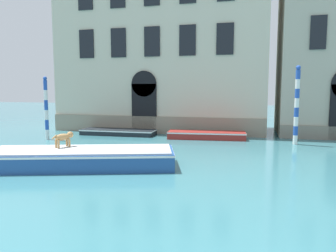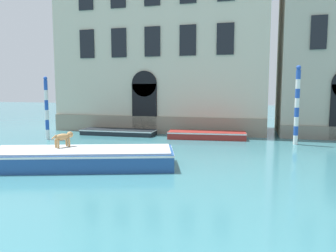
{
  "view_description": "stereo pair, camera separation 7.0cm",
  "coord_description": "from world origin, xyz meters",
  "px_view_note": "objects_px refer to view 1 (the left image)",
  "views": [
    {
      "loc": [
        8.79,
        -4.8,
        3.26
      ],
      "look_at": [
        4.37,
        12.37,
        1.2
      ],
      "focal_mm": 35.0,
      "sensor_mm": 36.0,
      "label": 1
    },
    {
      "loc": [
        8.86,
        -4.78,
        3.26
      ],
      "look_at": [
        4.37,
        12.37,
        1.2
      ],
      "focal_mm": 35.0,
      "sensor_mm": 36.0,
      "label": 2
    }
  ],
  "objects_px": {
    "boat_foreground": "(81,158)",
    "mooring_pole_0": "(297,105)",
    "dog_on_deck": "(64,137)",
    "boat_moored_far": "(206,135)",
    "mooring_pole_2": "(46,108)",
    "boat_moored_near_palazzo": "(118,132)"
  },
  "relations": [
    {
      "from": "mooring_pole_0",
      "to": "boat_foreground",
      "type": "bearing_deg",
      "value": -138.97
    },
    {
      "from": "boat_moored_near_palazzo",
      "to": "boat_moored_far",
      "type": "xyz_separation_m",
      "value": [
        6.22,
        -0.23,
        0.04
      ]
    },
    {
      "from": "boat_moored_near_palazzo",
      "to": "dog_on_deck",
      "type": "bearing_deg",
      "value": -82.67
    },
    {
      "from": "boat_moored_near_palazzo",
      "to": "boat_moored_far",
      "type": "distance_m",
      "value": 6.23
    },
    {
      "from": "dog_on_deck",
      "to": "boat_moored_far",
      "type": "distance_m",
      "value": 10.0
    },
    {
      "from": "mooring_pole_2",
      "to": "mooring_pole_0",
      "type": "bearing_deg",
      "value": 7.4
    },
    {
      "from": "boat_foreground",
      "to": "dog_on_deck",
      "type": "xyz_separation_m",
      "value": [
        -0.92,
        0.24,
        0.78
      ]
    },
    {
      "from": "boat_moored_near_palazzo",
      "to": "mooring_pole_0",
      "type": "bearing_deg",
      "value": -6.47
    },
    {
      "from": "dog_on_deck",
      "to": "mooring_pole_2",
      "type": "bearing_deg",
      "value": 66.96
    },
    {
      "from": "boat_moored_far",
      "to": "boat_moored_near_palazzo",
      "type": "bearing_deg",
      "value": 172.6
    },
    {
      "from": "dog_on_deck",
      "to": "boat_moored_near_palazzo",
      "type": "height_order",
      "value": "dog_on_deck"
    },
    {
      "from": "boat_foreground",
      "to": "mooring_pole_0",
      "type": "xyz_separation_m",
      "value": [
        9.26,
        8.06,
        1.89
      ]
    },
    {
      "from": "boat_moored_far",
      "to": "boat_foreground",
      "type": "bearing_deg",
      "value": -119.37
    },
    {
      "from": "dog_on_deck",
      "to": "boat_moored_far",
      "type": "height_order",
      "value": "dog_on_deck"
    },
    {
      "from": "mooring_pole_0",
      "to": "mooring_pole_2",
      "type": "relative_size",
      "value": 1.14
    },
    {
      "from": "boat_foreground",
      "to": "dog_on_deck",
      "type": "height_order",
      "value": "dog_on_deck"
    },
    {
      "from": "boat_foreground",
      "to": "boat_moored_near_palazzo",
      "type": "distance_m",
      "value": 9.41
    },
    {
      "from": "dog_on_deck",
      "to": "mooring_pole_2",
      "type": "distance_m",
      "value": 7.67
    },
    {
      "from": "dog_on_deck",
      "to": "boat_moored_far",
      "type": "xyz_separation_m",
      "value": [
        4.9,
        8.66,
        -0.94
      ]
    },
    {
      "from": "boat_moored_far",
      "to": "mooring_pole_2",
      "type": "relative_size",
      "value": 1.27
    },
    {
      "from": "boat_moored_near_palazzo",
      "to": "mooring_pole_2",
      "type": "xyz_separation_m",
      "value": [
        -3.57,
        -3.03,
        1.8
      ]
    },
    {
      "from": "boat_foreground",
      "to": "dog_on_deck",
      "type": "bearing_deg",
      "value": 147.84
    }
  ]
}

